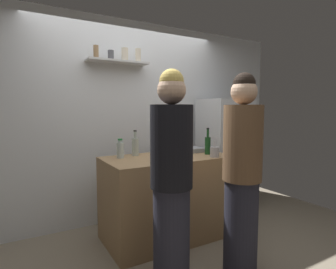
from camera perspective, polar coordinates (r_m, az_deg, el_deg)
name	(u,v)px	position (r m, az deg, el deg)	size (l,w,h in m)	color
ground_plane	(178,259)	(2.95, 2.18, -24.41)	(5.28, 5.28, 0.00)	gray
back_wall_assembly	(129,121)	(3.68, -8.12, 2.79)	(4.80, 0.32, 2.60)	white
refrigerator	(224,155)	(4.09, 11.59, -4.12)	(0.64, 0.60, 1.60)	silver
counter	(168,197)	(3.20, 0.00, -12.83)	(1.42, 0.76, 0.93)	#9E7A51
baking_pan	(189,150)	(3.42, 4.42, -3.25)	(0.34, 0.24, 0.05)	gray
utensil_holder	(215,152)	(3.10, 9.66, -3.57)	(0.10, 0.10, 0.22)	#B2B2B7
wine_bottle_green_glass	(208,145)	(3.27, 8.25, -2.11)	(0.07, 0.07, 0.31)	#19471E
wine_bottle_pale_glass	(135,146)	(3.16, -6.82, -2.39)	(0.08, 0.08, 0.29)	#B2BFB2
water_bottle_plastic	(120,150)	(3.03, -9.90, -3.11)	(0.08, 0.08, 0.21)	silver
person_blonde	(171,181)	(2.23, 0.73, -9.65)	(0.34, 0.34, 1.77)	#262633
person_brown_jacket	(242,174)	(2.53, 15.12, -8.00)	(0.34, 0.34, 1.77)	#262633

